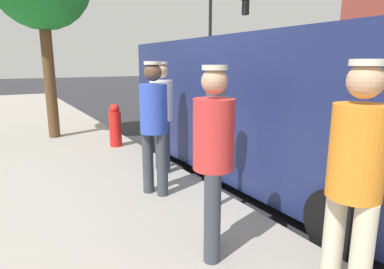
{
  "coord_description": "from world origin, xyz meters",
  "views": [
    {
      "loc": [
        3.37,
        3.62,
        1.8
      ],
      "look_at": [
        1.65,
        0.69,
        1.05
      ],
      "focal_mm": 30.56,
      "sensor_mm": 36.0,
      "label": 1
    }
  ],
  "objects_px": {
    "pedestrian_in_blue": "(154,121)",
    "traffic_light_corner": "(224,28)",
    "pedestrian_in_orange": "(355,174)",
    "parked_van": "(266,105)",
    "fire_hydrant": "(115,126)",
    "parking_meter_near": "(215,120)",
    "pedestrian_in_white": "(162,110)",
    "pedestrian_in_red": "(213,152)"
  },
  "relations": [
    {
      "from": "pedestrian_in_blue",
      "to": "traffic_light_corner",
      "type": "xyz_separation_m",
      "value": [
        -8.61,
        -10.52,
        2.41
      ]
    },
    {
      "from": "pedestrian_in_blue",
      "to": "pedestrian_in_orange",
      "type": "height_order",
      "value": "pedestrian_in_orange"
    },
    {
      "from": "parked_van",
      "to": "fire_hydrant",
      "type": "xyz_separation_m",
      "value": [
        1.6,
        -2.55,
        -0.59
      ]
    },
    {
      "from": "parking_meter_near",
      "to": "traffic_light_corner",
      "type": "xyz_separation_m",
      "value": [
        -8.19,
        -11.24,
        2.34
      ]
    },
    {
      "from": "traffic_light_corner",
      "to": "fire_hydrant",
      "type": "height_order",
      "value": "traffic_light_corner"
    },
    {
      "from": "pedestrian_in_white",
      "to": "parked_van",
      "type": "xyz_separation_m",
      "value": [
        -1.45,
        0.69,
        0.05
      ]
    },
    {
      "from": "parking_meter_near",
      "to": "pedestrian_in_blue",
      "type": "relative_size",
      "value": 0.91
    },
    {
      "from": "pedestrian_in_white",
      "to": "fire_hydrant",
      "type": "height_order",
      "value": "pedestrian_in_white"
    },
    {
      "from": "pedestrian_in_blue",
      "to": "parked_van",
      "type": "distance_m",
      "value": 1.93
    },
    {
      "from": "parking_meter_near",
      "to": "parked_van",
      "type": "xyz_separation_m",
      "value": [
        -1.5,
        -0.82,
        -0.03
      ]
    },
    {
      "from": "traffic_light_corner",
      "to": "pedestrian_in_white",
      "type": "bearing_deg",
      "value": 50.12
    },
    {
      "from": "parking_meter_near",
      "to": "parked_van",
      "type": "height_order",
      "value": "parked_van"
    },
    {
      "from": "pedestrian_in_orange",
      "to": "traffic_light_corner",
      "type": "relative_size",
      "value": 0.32
    },
    {
      "from": "parking_meter_near",
      "to": "fire_hydrant",
      "type": "relative_size",
      "value": 1.77
    },
    {
      "from": "parking_meter_near",
      "to": "traffic_light_corner",
      "type": "relative_size",
      "value": 0.29
    },
    {
      "from": "parking_meter_near",
      "to": "pedestrian_in_red",
      "type": "bearing_deg",
      "value": 54.68
    },
    {
      "from": "pedestrian_in_white",
      "to": "pedestrian_in_orange",
      "type": "bearing_deg",
      "value": 86.8
    },
    {
      "from": "parking_meter_near",
      "to": "fire_hydrant",
      "type": "distance_m",
      "value": 3.43
    },
    {
      "from": "parking_meter_near",
      "to": "traffic_light_corner",
      "type": "bearing_deg",
      "value": -126.08
    },
    {
      "from": "parked_van",
      "to": "parking_meter_near",
      "type": "bearing_deg",
      "value": 28.57
    },
    {
      "from": "pedestrian_in_red",
      "to": "fire_hydrant",
      "type": "relative_size",
      "value": 1.9
    },
    {
      "from": "pedestrian_in_orange",
      "to": "pedestrian_in_red",
      "type": "bearing_deg",
      "value": -66.46
    },
    {
      "from": "parked_van",
      "to": "traffic_light_corner",
      "type": "relative_size",
      "value": 1.01
    },
    {
      "from": "pedestrian_in_blue",
      "to": "pedestrian_in_white",
      "type": "relative_size",
      "value": 1.0
    },
    {
      "from": "pedestrian_in_white",
      "to": "traffic_light_corner",
      "type": "relative_size",
      "value": 0.32
    },
    {
      "from": "pedestrian_in_blue",
      "to": "traffic_light_corner",
      "type": "bearing_deg",
      "value": -129.3
    },
    {
      "from": "pedestrian_in_orange",
      "to": "fire_hydrant",
      "type": "relative_size",
      "value": 1.94
    },
    {
      "from": "pedestrian_in_orange",
      "to": "fire_hydrant",
      "type": "distance_m",
      "value": 5.16
    },
    {
      "from": "pedestrian_in_white",
      "to": "pedestrian_in_orange",
      "type": "height_order",
      "value": "pedestrian_in_orange"
    },
    {
      "from": "pedestrian_in_orange",
      "to": "pedestrian_in_red",
      "type": "height_order",
      "value": "pedestrian_in_orange"
    },
    {
      "from": "parking_meter_near",
      "to": "pedestrian_in_white",
      "type": "bearing_deg",
      "value": -92.02
    },
    {
      "from": "pedestrian_in_orange",
      "to": "parked_van",
      "type": "xyz_separation_m",
      "value": [
        -1.63,
        -2.57,
        0.05
      ]
    },
    {
      "from": "traffic_light_corner",
      "to": "pedestrian_in_blue",
      "type": "bearing_deg",
      "value": 50.7
    },
    {
      "from": "pedestrian_in_red",
      "to": "parking_meter_near",
      "type": "bearing_deg",
      "value": -125.32
    },
    {
      "from": "pedestrian_in_blue",
      "to": "parked_van",
      "type": "relative_size",
      "value": 0.32
    },
    {
      "from": "pedestrian_in_red",
      "to": "parked_van",
      "type": "bearing_deg",
      "value": -142.1
    },
    {
      "from": "parking_meter_near",
      "to": "pedestrian_in_blue",
      "type": "distance_m",
      "value": 0.84
    },
    {
      "from": "pedestrian_in_orange",
      "to": "pedestrian_in_blue",
      "type": "bearing_deg",
      "value": -83.25
    },
    {
      "from": "parking_meter_near",
      "to": "parked_van",
      "type": "relative_size",
      "value": 0.29
    },
    {
      "from": "pedestrian_in_orange",
      "to": "fire_hydrant",
      "type": "xyz_separation_m",
      "value": [
        -0.03,
        -5.13,
        -0.54
      ]
    },
    {
      "from": "traffic_light_corner",
      "to": "pedestrian_in_red",
      "type": "bearing_deg",
      "value": 53.97
    },
    {
      "from": "pedestrian_in_orange",
      "to": "parking_meter_near",
      "type": "bearing_deg",
      "value": -94.21
    }
  ]
}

